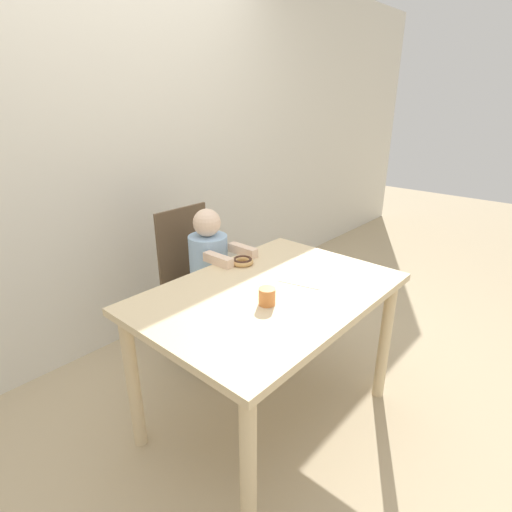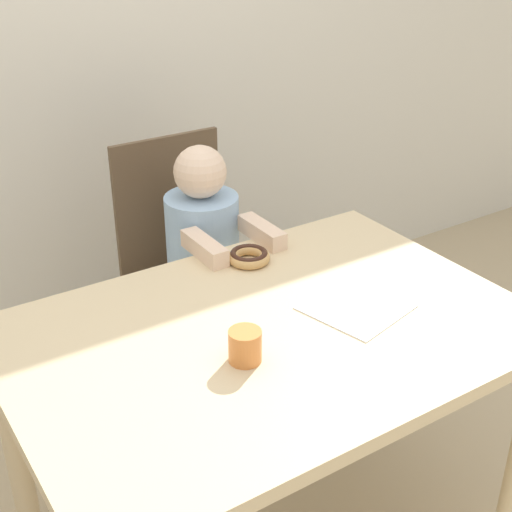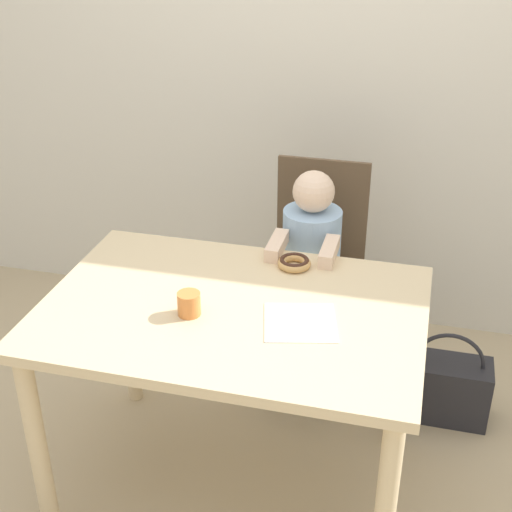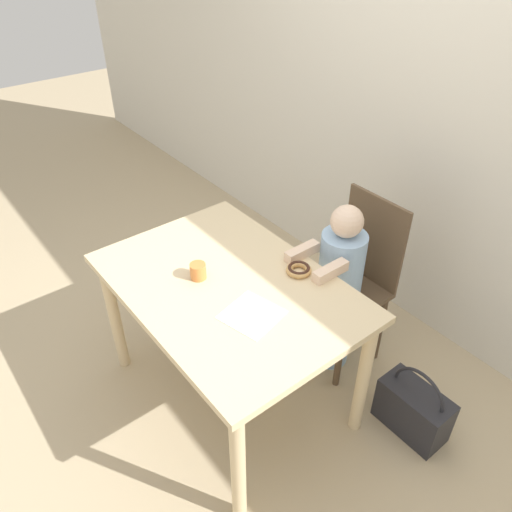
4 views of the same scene
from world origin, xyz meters
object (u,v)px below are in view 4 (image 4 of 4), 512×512
object	(u,v)px
child_figure	(338,290)
cup	(198,271)
donut	(299,269)
chair	(353,283)
handbag	(413,409)

from	to	relation	value
child_figure	cup	bearing A→B (deg)	-111.77
child_figure	donut	bearing A→B (deg)	-92.23
chair	handbag	bearing A→B (deg)	-13.09
child_figure	donut	distance (m)	0.38
chair	cup	world-z (taller)	chair
cup	handbag	bearing A→B (deg)	37.66
chair	child_figure	size ratio (longest dim) A/B	0.97
chair	handbag	size ratio (longest dim) A/B	2.44
donut	handbag	bearing A→B (deg)	24.29
child_figure	donut	world-z (taller)	child_figure
chair	child_figure	world-z (taller)	child_figure
chair	donut	bearing A→B (deg)	-91.57
cup	donut	bearing A→B (deg)	56.49
child_figure	handbag	bearing A→B (deg)	-1.57
chair	cup	bearing A→B (deg)	-108.73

